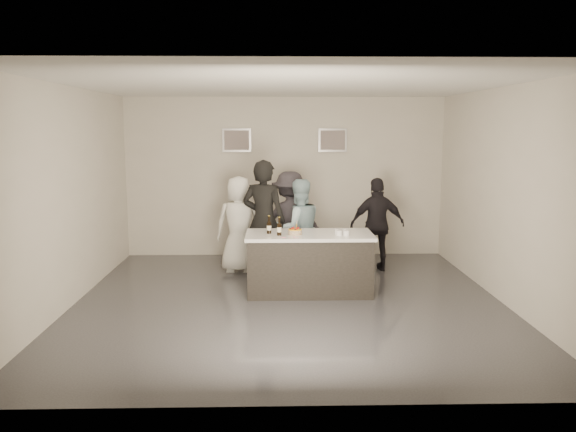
% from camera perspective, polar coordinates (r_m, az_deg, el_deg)
% --- Properties ---
extents(floor, '(6.00, 6.00, 0.00)m').
position_cam_1_polar(floor, '(8.02, 0.09, -8.71)').
color(floor, '#3D3D42').
rests_on(floor, ground).
extents(ceiling, '(6.00, 6.00, 0.00)m').
position_cam_1_polar(ceiling, '(7.66, 0.09, 13.21)').
color(ceiling, white).
extents(wall_back, '(6.00, 0.04, 3.00)m').
position_cam_1_polar(wall_back, '(10.68, -0.33, 3.96)').
color(wall_back, beige).
rests_on(wall_back, ground).
extents(wall_front, '(6.00, 0.04, 3.00)m').
position_cam_1_polar(wall_front, '(4.73, 1.04, -2.44)').
color(wall_front, beige).
rests_on(wall_front, ground).
extents(wall_left, '(0.04, 6.00, 3.00)m').
position_cam_1_polar(wall_left, '(8.18, -21.41, 1.79)').
color(wall_left, beige).
rests_on(wall_left, ground).
extents(wall_right, '(0.04, 6.00, 3.00)m').
position_cam_1_polar(wall_right, '(8.33, 21.21, 1.92)').
color(wall_right, beige).
rests_on(wall_right, ground).
extents(picture_left, '(0.54, 0.04, 0.44)m').
position_cam_1_polar(picture_left, '(10.63, -5.23, 7.68)').
color(picture_left, '#B2B2B7').
rests_on(picture_left, wall_back).
extents(picture_right, '(0.54, 0.04, 0.44)m').
position_cam_1_polar(picture_right, '(10.66, 4.56, 7.69)').
color(picture_right, '#B2B2B7').
rests_on(picture_right, wall_back).
extents(bar_counter, '(1.86, 0.86, 0.90)m').
position_cam_1_polar(bar_counter, '(8.34, 2.17, -4.81)').
color(bar_counter, white).
rests_on(bar_counter, ground).
extents(cake, '(0.20, 0.20, 0.07)m').
position_cam_1_polar(cake, '(8.14, 0.72, -1.62)').
color(cake, yellow).
rests_on(cake, bar_counter).
extents(beer_bottle_a, '(0.07, 0.07, 0.26)m').
position_cam_1_polar(beer_bottle_a, '(8.20, -1.94, -0.90)').
color(beer_bottle_a, black).
rests_on(beer_bottle_a, bar_counter).
extents(beer_bottle_b, '(0.07, 0.07, 0.26)m').
position_cam_1_polar(beer_bottle_b, '(8.05, -0.90, -1.07)').
color(beer_bottle_b, black).
rests_on(beer_bottle_b, bar_counter).
extents(tumbler_cluster, '(0.19, 0.19, 0.08)m').
position_cam_1_polar(tumbler_cluster, '(8.14, 5.51, -1.65)').
color(tumbler_cluster, orange).
rests_on(tumbler_cluster, bar_counter).
extents(candles, '(0.24, 0.08, 0.01)m').
position_cam_1_polar(candles, '(7.92, 0.15, -2.19)').
color(candles, pink).
rests_on(candles, bar_counter).
extents(person_main_black, '(0.82, 0.67, 1.94)m').
position_cam_1_polar(person_main_black, '(8.92, -2.47, -0.49)').
color(person_main_black, black).
rests_on(person_main_black, ground).
extents(person_main_blue, '(0.93, 0.81, 1.62)m').
position_cam_1_polar(person_main_blue, '(9.09, 1.09, -1.32)').
color(person_main_blue, '#9DC0CD').
rests_on(person_main_blue, ground).
extents(person_guest_left, '(0.83, 0.57, 1.64)m').
position_cam_1_polar(person_guest_left, '(9.51, -4.99, -0.84)').
color(person_guest_left, white).
rests_on(person_guest_left, ground).
extents(person_guest_right, '(0.96, 0.46, 1.60)m').
position_cam_1_polar(person_guest_right, '(9.67, 9.06, -0.87)').
color(person_guest_right, black).
rests_on(person_guest_right, ground).
extents(person_guest_back, '(1.16, 0.74, 1.70)m').
position_cam_1_polar(person_guest_back, '(9.68, 0.19, -0.46)').
color(person_guest_back, '#2D2A32').
rests_on(person_guest_back, ground).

